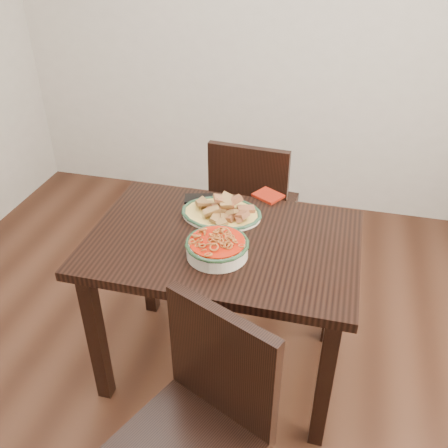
% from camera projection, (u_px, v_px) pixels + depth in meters
% --- Properties ---
extents(floor, '(3.50, 3.50, 0.00)m').
position_uv_depth(floor, '(196.00, 374.00, 2.40)').
color(floor, '#331A10').
rests_on(floor, ground).
extents(wall_back, '(3.50, 0.10, 2.60)m').
position_uv_depth(wall_back, '(272.00, 17.00, 3.10)').
color(wall_back, beige).
rests_on(wall_back, ground).
extents(dining_table, '(1.10, 0.74, 0.75)m').
position_uv_depth(dining_table, '(223.00, 260.00, 2.10)').
color(dining_table, black).
rests_on(dining_table, ground).
extents(chair_far, '(0.45, 0.45, 0.89)m').
position_uv_depth(chair_far, '(252.00, 204.00, 2.76)').
color(chair_far, black).
rests_on(chair_far, ground).
extents(chair_near, '(0.55, 0.55, 0.89)m').
position_uv_depth(chair_near, '(201.00, 419.00, 1.62)').
color(chair_near, black).
rests_on(chair_near, ground).
extents(fish_plate, '(0.35, 0.27, 0.11)m').
position_uv_depth(fish_plate, '(221.00, 207.00, 2.16)').
color(fish_plate, '#F5E7CF').
rests_on(fish_plate, dining_table).
extents(noodle_bowl, '(0.25, 0.25, 0.08)m').
position_uv_depth(noodle_bowl, '(217.00, 246.00, 1.92)').
color(noodle_bowl, beige).
rests_on(noodle_bowl, dining_table).
extents(smartphone, '(0.17, 0.12, 0.01)m').
position_uv_depth(smartphone, '(201.00, 199.00, 2.30)').
color(smartphone, black).
rests_on(smartphone, dining_table).
extents(napkin, '(0.16, 0.15, 0.01)m').
position_uv_depth(napkin, '(268.00, 196.00, 2.32)').
color(napkin, '#971B0B').
rests_on(napkin, dining_table).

